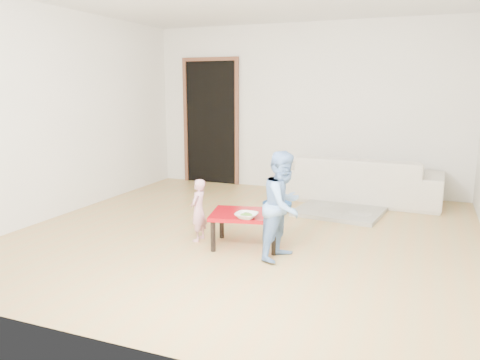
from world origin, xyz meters
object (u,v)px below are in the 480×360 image
Objects in this scene: sofa at (360,179)px; child_blue at (283,206)px; red_table at (246,229)px; basin at (277,207)px; child_pink at (198,210)px; bowl at (246,216)px.

sofa is 2.68m from child_blue.
sofa reaches higher than red_table.
child_blue is 2.65× the size of basin.
sofa is 1.42m from basin.
child_pink is at bearing -177.56° from red_table.
basin is at bearing 94.53° from red_table.
child_blue is (0.45, -0.19, 0.34)m from red_table.
red_table is 1.06× the size of child_pink.
sofa is 3.14× the size of red_table.
red_table is 1.81× the size of basin.
child_blue is 1.77m from basin.
child_blue is (-0.37, -2.65, 0.20)m from sofa.
child_blue reaches higher than red_table.
red_table is at bearing 111.12° from bowl.
red_table is at bearing 79.40° from child_blue.
basin is at bearing 31.67° from child_blue.
bowl is at bearing 76.43° from sofa.
sofa reaches higher than bowl.
basin is at bearing 162.85° from child_pink.
sofa is 2.14× the size of child_blue.
child_pink is 1.53m from basin.
child_blue is at bearing 84.21° from sofa.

